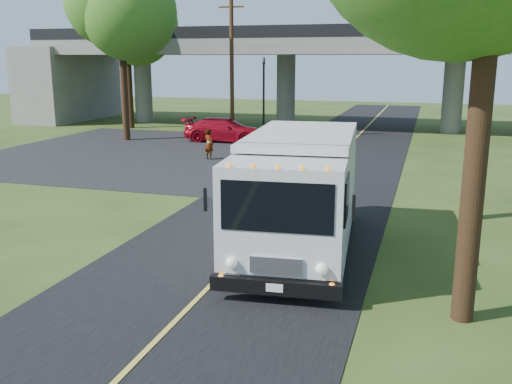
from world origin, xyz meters
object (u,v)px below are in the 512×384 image
at_px(traffic_signal, 264,89).
at_px(tree_left_far, 128,25).
at_px(step_van, 299,189).
at_px(utility_pole, 232,67).
at_px(pedestrian, 209,144).
at_px(red_sedan, 225,130).
at_px(tree_left_lot, 122,12).

xyz_separation_m(traffic_signal, tree_left_far, (-10.79, 1.84, 4.25)).
height_order(tree_left_far, step_van, tree_left_far).
relative_size(utility_pole, step_van, 1.15).
bearing_deg(traffic_signal, utility_pole, -126.87).
relative_size(utility_pole, pedestrian, 5.64).
height_order(step_van, red_sedan, step_van).
xyz_separation_m(red_sedan, pedestrian, (1.45, -6.39, 0.05)).
bearing_deg(traffic_signal, tree_left_lot, -151.89).
bearing_deg(traffic_signal, pedestrian, -91.71).
bearing_deg(utility_pole, step_van, -65.93).
relative_size(tree_left_far, step_van, 1.27).
bearing_deg(tree_left_lot, pedestrian, -33.60).
xyz_separation_m(step_van, red_sedan, (-9.10, 19.08, -0.98)).
distance_m(traffic_signal, tree_left_far, 11.75).
xyz_separation_m(traffic_signal, step_van, (7.37, -21.85, -1.47)).
height_order(tree_left_lot, pedestrian, tree_left_lot).
height_order(utility_pole, pedestrian, utility_pole).
bearing_deg(pedestrian, step_van, 143.32).
distance_m(step_van, pedestrian, 14.85).
xyz_separation_m(tree_left_lot, tree_left_far, (-3.00, 6.00, -0.45)).
bearing_deg(traffic_signal, tree_left_far, 170.35).
relative_size(traffic_signal, tree_left_lot, 0.50).
distance_m(red_sedan, pedestrian, 6.55).
distance_m(traffic_signal, step_van, 23.11).
bearing_deg(step_van, pedestrian, 115.68).
distance_m(tree_left_lot, step_van, 24.10).
height_order(tree_left_lot, step_van, tree_left_lot).
bearing_deg(utility_pole, red_sedan, -106.42).
height_order(utility_pole, step_van, utility_pole).
height_order(step_van, pedestrian, step_van).
height_order(traffic_signal, tree_left_far, tree_left_far).
bearing_deg(tree_left_lot, traffic_signal, 28.11).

